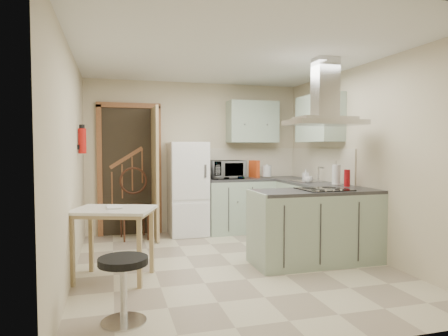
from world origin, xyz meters
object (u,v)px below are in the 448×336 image
object	(u,v)px
drop_leaf_table	(114,244)
microwave	(227,170)
peninsula	(316,226)
extractor_hood	(325,123)
stool	(123,290)
fridge	(188,189)
bentwood_chair	(134,207)

from	to	relation	value
drop_leaf_table	microwave	size ratio (longest dim) A/B	1.50
peninsula	extractor_hood	xyz separation A→B (m)	(0.10, 0.00, 1.27)
peninsula	stool	world-z (taller)	peninsula
fridge	stool	size ratio (longest dim) A/B	2.79
drop_leaf_table	microwave	bearing A→B (deg)	66.01
fridge	bentwood_chair	size ratio (longest dim) A/B	1.50
extractor_hood	stool	world-z (taller)	extractor_hood
fridge	bentwood_chair	distance (m)	0.89
peninsula	extractor_hood	world-z (taller)	extractor_hood
extractor_hood	drop_leaf_table	distance (m)	2.83
drop_leaf_table	microwave	distance (m)	2.74
fridge	bentwood_chair	bearing A→B (deg)	-176.05
drop_leaf_table	extractor_hood	bearing A→B (deg)	18.83
fridge	stool	distance (m)	3.29
drop_leaf_table	bentwood_chair	distance (m)	1.92
bentwood_chair	stool	distance (m)	3.02
extractor_hood	bentwood_chair	distance (m)	3.15
microwave	bentwood_chair	bearing A→B (deg)	179.85
extractor_hood	microwave	bearing A→B (deg)	108.69
peninsula	drop_leaf_table	world-z (taller)	peninsula
drop_leaf_table	stool	size ratio (longest dim) A/B	1.52
peninsula	drop_leaf_table	distance (m)	2.40
stool	microwave	bearing A→B (deg)	59.86
peninsula	microwave	xyz separation A→B (m)	(-0.56, 1.96, 0.60)
extractor_hood	stool	distance (m)	3.03
drop_leaf_table	bentwood_chair	size ratio (longest dim) A/B	0.82
microwave	drop_leaf_table	bearing A→B (deg)	-135.15
fridge	microwave	xyz separation A→B (m)	(0.66, -0.02, 0.30)
extractor_hood	bentwood_chair	bearing A→B (deg)	138.58
extractor_hood	fridge	bearing A→B (deg)	123.79
fridge	drop_leaf_table	world-z (taller)	fridge
peninsula	extractor_hood	bearing A→B (deg)	0.00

